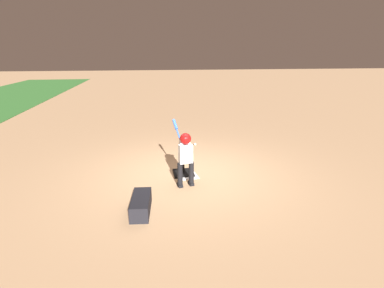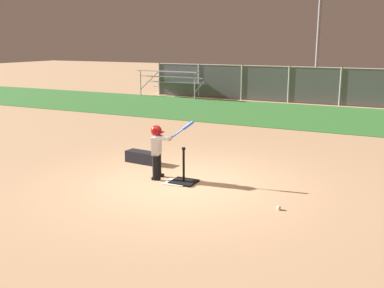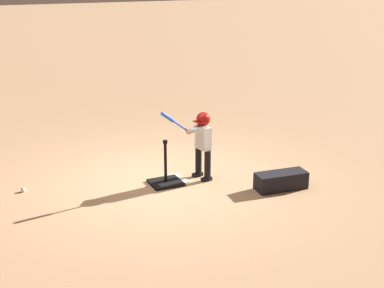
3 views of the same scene
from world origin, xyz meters
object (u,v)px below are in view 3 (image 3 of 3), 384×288
Objects in this scene: batting_tee at (166,179)px; baseball at (23,190)px; batter_child at (202,137)px; equipment_bag at (281,181)px.

batting_tee reaches higher than baseball.
batting_tee is at bearing 163.76° from baseball.
batter_child is 17.53× the size of baseball.
baseball is 0.09× the size of equipment_bag.
batter_child is 1.48m from equipment_bag.
batting_tee reaches higher than equipment_bag.
batter_child is at bearing 166.39° from baseball.
baseball is (2.83, -0.68, -0.70)m from batter_child.
batter_child is 1.54× the size of equipment_bag.
batting_tee is 0.90× the size of equipment_bag.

